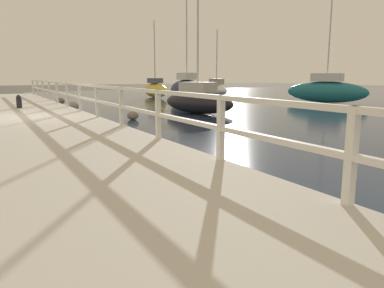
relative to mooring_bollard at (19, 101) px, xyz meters
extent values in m
plane|color=#4C473D|center=(-0.25, -3.96, -0.64)|extent=(120.00, 120.00, 0.00)
cube|color=beige|center=(-0.25, -3.96, -0.46)|extent=(4.65, 36.00, 0.36)
cube|color=white|center=(1.98, -15.17, 0.25)|extent=(0.10, 0.10, 1.07)
cube|color=white|center=(1.98, -12.68, 0.25)|extent=(0.10, 0.10, 1.07)
cube|color=white|center=(1.98, -10.19, 0.25)|extent=(0.10, 0.10, 1.07)
cube|color=white|center=(1.98, -7.69, 0.25)|extent=(0.10, 0.10, 1.07)
cube|color=white|center=(1.98, -5.20, 0.25)|extent=(0.10, 0.10, 1.07)
cube|color=white|center=(1.98, -2.71, 0.25)|extent=(0.10, 0.10, 1.07)
cube|color=white|center=(1.98, -0.22, 0.25)|extent=(0.10, 0.10, 1.07)
cube|color=white|center=(1.98, 2.28, 0.25)|extent=(0.10, 0.10, 1.07)
cube|color=white|center=(1.98, 4.77, 0.25)|extent=(0.10, 0.10, 1.07)
cube|color=white|center=(1.98, 7.26, 0.25)|extent=(0.10, 0.10, 1.07)
cube|color=white|center=(1.98, 9.75, 0.25)|extent=(0.10, 0.10, 1.07)
cube|color=white|center=(1.98, 12.24, 0.25)|extent=(0.10, 0.10, 1.07)
cube|color=white|center=(1.98, -3.96, 0.75)|extent=(0.09, 32.50, 0.08)
cube|color=white|center=(1.98, -3.96, 0.25)|extent=(0.09, 32.50, 0.08)
ellipsoid|color=slate|center=(3.78, -3.69, -0.47)|extent=(0.46, 0.42, 0.35)
ellipsoid|color=#666056|center=(2.79, 6.19, -0.44)|extent=(0.54, 0.49, 0.41)
ellipsoid|color=gray|center=(2.56, 1.55, -0.41)|extent=(0.62, 0.56, 0.46)
cylinder|color=black|center=(0.00, 0.00, -0.07)|extent=(0.22, 0.22, 0.43)
sphere|color=black|center=(0.00, 0.00, 0.18)|extent=(0.20, 0.20, 0.20)
ellipsoid|color=#1E707A|center=(18.01, -0.79, 0.04)|extent=(3.04, 5.19, 1.35)
cube|color=silver|center=(18.01, -0.79, 0.98)|extent=(1.45, 2.07, 0.52)
cylinder|color=silver|center=(18.01, -0.79, 4.10)|extent=(0.09, 0.09, 6.76)
ellipsoid|color=white|center=(15.90, 8.93, -0.14)|extent=(1.88, 3.53, 0.98)
cube|color=#9E937F|center=(15.90, 8.93, 0.59)|extent=(1.10, 1.34, 0.49)
cylinder|color=silver|center=(15.90, 8.93, 2.58)|extent=(0.09, 0.09, 4.46)
ellipsoid|color=black|center=(7.29, -2.76, -0.14)|extent=(2.25, 4.41, 0.98)
cube|color=beige|center=(7.29, -2.76, 0.58)|extent=(1.26, 1.81, 0.46)
cylinder|color=silver|center=(7.29, -2.76, 3.77)|extent=(0.09, 0.09, 6.84)
ellipsoid|color=gold|center=(10.71, 9.86, -0.06)|extent=(1.21, 3.99, 1.13)
cube|color=#4C566B|center=(10.71, 9.86, 0.70)|extent=(0.82, 1.42, 0.39)
cylinder|color=silver|center=(10.71, 9.86, 2.89)|extent=(0.09, 0.09, 4.77)
ellipsoid|color=#192347|center=(9.99, 3.27, 0.10)|extent=(1.18, 4.41, 1.47)
cube|color=silver|center=(9.99, 3.27, 1.05)|extent=(0.78, 1.47, 0.43)
cylinder|color=silver|center=(9.99, 3.27, 3.92)|extent=(0.09, 0.09, 6.17)
camera|label=1|loc=(-1.39, -17.73, 1.10)|focal=35.00mm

